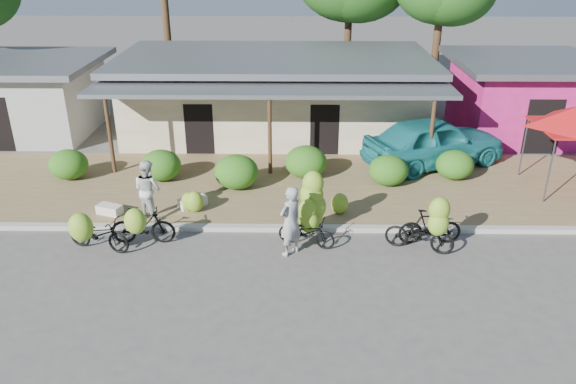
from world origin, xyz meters
name	(u,v)px	position (x,y,z in m)	size (l,w,h in m)	color
ground	(260,267)	(0.00, 0.00, 0.00)	(100.00, 100.00, 0.00)	#504D4A
sidewalk	(269,187)	(0.00, 5.00, 0.06)	(60.00, 6.00, 0.12)	olive
curb	(264,228)	(0.00, 2.00, 0.07)	(60.00, 0.25, 0.15)	#A8A399
shop_main	(275,94)	(0.00, 10.93, 1.72)	(13.00, 8.50, 3.35)	beige
shop_pink	(522,96)	(10.50, 10.99, 1.67)	(6.00, 6.00, 3.25)	#D7217B
shop_grey	(19,95)	(-11.00, 10.99, 1.62)	(7.00, 6.00, 3.15)	#A09F9A
hedge_0	(69,164)	(-6.97, 5.49, 0.64)	(1.34, 1.21, 1.05)	#285714
hedge_1	(161,165)	(-3.74, 5.42, 0.66)	(1.38, 1.24, 1.08)	#285714
hedge_2	(236,172)	(-1.07, 4.77, 0.70)	(1.48, 1.33, 1.15)	#285714
hedge_3	(306,162)	(1.26, 5.74, 0.69)	(1.46, 1.31, 1.14)	#285714
hedge_4	(388,170)	(4.04, 5.12, 0.64)	(1.33, 1.20, 1.04)	#285714
hedge_5	(455,165)	(6.43, 5.68, 0.63)	(1.31, 1.18, 1.02)	#285714
bike_far_left	(95,233)	(-4.48, 0.73, 0.59)	(1.95, 1.46, 1.42)	black
bike_left	(142,225)	(-3.32, 1.11, 0.62)	(1.80, 1.17, 1.39)	black
bike_center	(310,214)	(1.30, 1.43, 0.82)	(1.72, 1.35, 2.03)	black
bike_right	(432,224)	(4.64, 1.12, 0.71)	(1.77, 1.17, 1.70)	black
bike_far_right	(420,234)	(4.28, 0.95, 0.49)	(1.98, 1.24, 0.98)	black
loose_banana_a	(189,201)	(-2.37, 3.06, 0.42)	(0.48, 0.40, 0.60)	#96AF2B
loose_banana_b	(195,202)	(-2.18, 2.97, 0.46)	(0.54, 0.46, 0.67)	#96AF2B
loose_banana_c	(340,204)	(2.25, 2.90, 0.45)	(0.53, 0.45, 0.67)	#96AF2B
sack_near	(193,202)	(-2.32, 3.33, 0.27)	(0.85, 0.40, 0.30)	silver
sack_far	(110,209)	(-4.77, 2.79, 0.26)	(0.75, 0.38, 0.28)	silver
vendor	(290,221)	(0.77, 0.70, 0.99)	(0.72, 0.47, 1.98)	gray
bystander	(148,189)	(-3.47, 2.60, 1.03)	(0.89, 0.69, 1.82)	silver
teal_van	(434,141)	(5.96, 7.00, 1.02)	(2.12, 5.27, 1.80)	#1B747A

